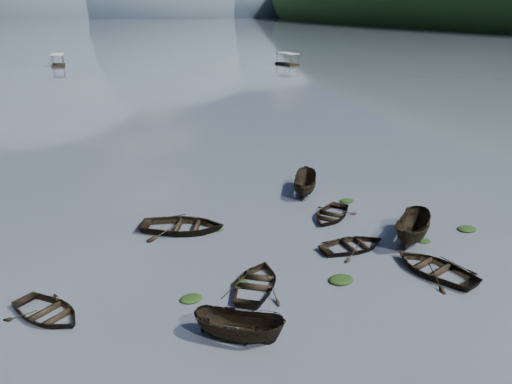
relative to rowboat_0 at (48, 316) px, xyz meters
name	(u,v)px	position (x,y,z in m)	size (l,w,h in m)	color
ground_plane	(360,326)	(12.43, -5.76, 0.00)	(2400.00, 2400.00, 0.00)	#484F5A
haze_mtn_b	(11,16)	(-47.57, 894.24, 0.00)	(520.00, 520.00, 340.00)	#475666
haze_mtn_c	(139,16)	(152.43, 894.24, 0.00)	(520.00, 520.00, 260.00)	#475666
haze_mtn_d	(238,15)	(332.43, 894.24, 0.00)	(520.00, 520.00, 220.00)	#475666
rowboat_0	(48,316)	(0.00, 0.00, 0.00)	(2.77, 3.87, 0.80)	black
rowboat_1	(257,287)	(9.49, -1.19, 0.00)	(2.95, 4.13, 0.86)	black
rowboat_2	(239,339)	(7.31, -4.68, 0.00)	(1.46, 3.89, 1.50)	black
rowboat_3	(434,272)	(18.53, -3.26, 0.00)	(3.19, 4.47, 0.93)	black
rowboat_4	(353,249)	(16.09, 0.61, 0.00)	(2.81, 3.94, 0.82)	black
rowboat_5	(412,241)	(19.85, 0.23, 0.00)	(1.75, 4.66, 1.80)	black
rowboat_6	(183,231)	(7.74, 6.59, 0.00)	(3.66, 5.13, 1.06)	black
rowboat_7	(331,217)	(17.18, 5.03, 0.00)	(2.83, 3.97, 0.82)	black
rowboat_8	(304,193)	(17.69, 9.78, 0.00)	(1.61, 4.29, 1.66)	black
weed_clump_1	(240,285)	(8.80, -0.70, 0.00)	(0.94, 0.75, 0.21)	black
weed_clump_2	(341,281)	(13.61, -2.22, 0.00)	(1.28, 1.03, 0.28)	black
weed_clump_3	(424,241)	(20.45, -0.10, 0.00)	(0.84, 0.71, 0.19)	black
weed_clump_4	(467,230)	(23.97, 0.21, 0.00)	(1.20, 0.95, 0.25)	black
weed_clump_5	(191,300)	(6.23, -1.07, 0.00)	(1.07, 0.87, 0.23)	black
weed_clump_6	(216,230)	(9.69, 5.96, 0.00)	(0.87, 0.72, 0.18)	black
weed_clump_7	(347,201)	(19.67, 7.10, 0.00)	(1.04, 0.83, 0.23)	black
pontoon_centre	(59,66)	(3.18, 107.08, 0.00)	(2.86, 6.88, 2.64)	black
pontoon_right	(287,65)	(53.82, 89.36, 0.00)	(2.87, 6.89, 2.64)	black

